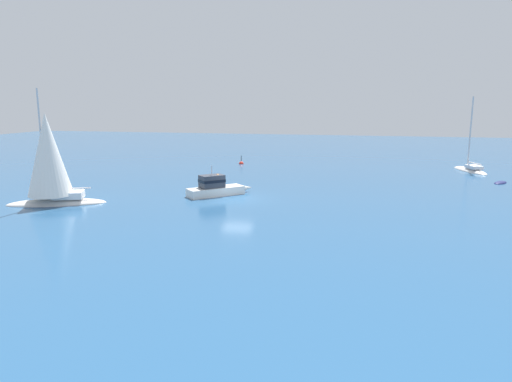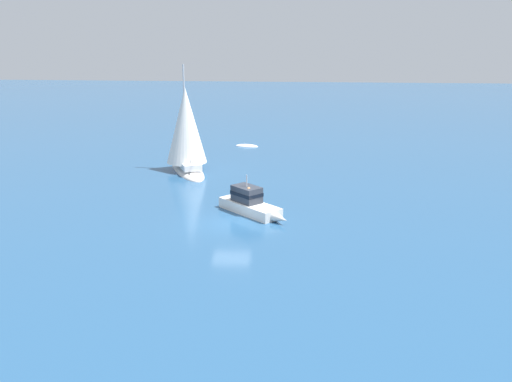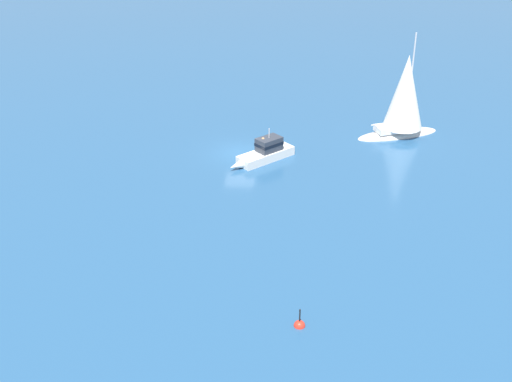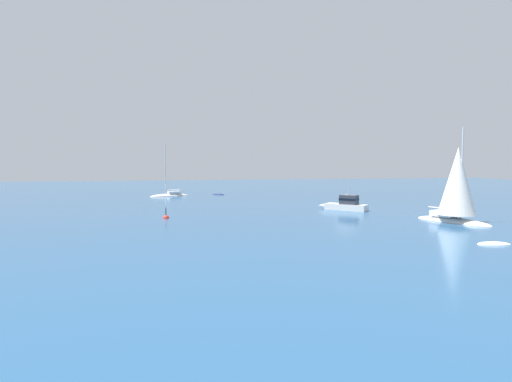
% 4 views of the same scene
% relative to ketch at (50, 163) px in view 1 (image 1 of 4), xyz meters
% --- Properties ---
extents(ground_plane, '(160.00, 160.00, 0.00)m').
position_rel_ketch_xyz_m(ground_plane, '(13.69, 5.18, -3.26)').
color(ground_plane, navy).
extents(ketch, '(7.84, 4.88, 9.43)m').
position_rel_ketch_xyz_m(ketch, '(0.00, 0.00, 0.00)').
color(ketch, silver).
rests_on(ketch, ground).
extents(skiff, '(1.96, 2.31, 0.39)m').
position_rel_ketch_xyz_m(skiff, '(37.25, 18.71, -3.26)').
color(skiff, '#191E4C').
rests_on(skiff, ground).
extents(yacht, '(3.72, 6.76, 9.04)m').
position_rel_ketch_xyz_m(yacht, '(36.10, 26.85, -3.11)').
color(yacht, silver).
rests_on(yacht, ground).
extents(launch, '(5.17, 5.12, 2.63)m').
position_rel_ketch_xyz_m(launch, '(11.53, 6.31, -2.57)').
color(launch, silver).
rests_on(launch, ground).
extents(channel_buoy, '(0.63, 0.63, 1.40)m').
position_rel_ketch_xyz_m(channel_buoy, '(8.16, 27.10, -3.25)').
color(channel_buoy, red).
rests_on(channel_buoy, ground).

